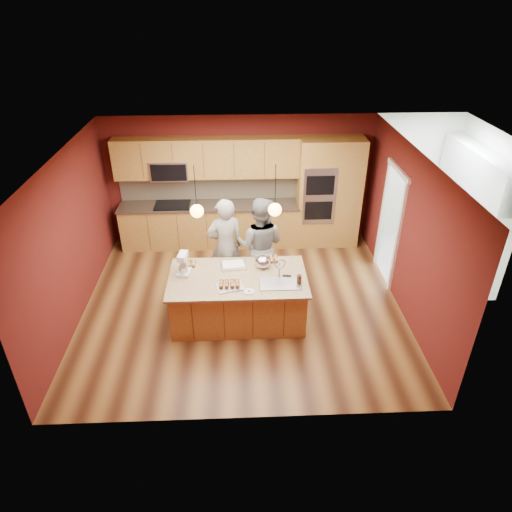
{
  "coord_description": "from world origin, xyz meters",
  "views": [
    {
      "loc": [
        -0.04,
        -6.55,
        4.86
      ],
      "look_at": [
        0.24,
        -0.1,
        1.03
      ],
      "focal_mm": 32.0,
      "sensor_mm": 36.0,
      "label": 1
    }
  ],
  "objects_px": {
    "stand_mixer": "(183,265)",
    "mixing_bowl": "(263,262)",
    "island": "(239,297)",
    "person_left": "(225,246)",
    "person_right": "(260,245)"
  },
  "relations": [
    {
      "from": "island",
      "to": "person_left",
      "type": "relative_size",
      "value": 1.24
    },
    {
      "from": "island",
      "to": "person_right",
      "type": "distance_m",
      "value": 1.08
    },
    {
      "from": "person_left",
      "to": "island",
      "type": "bearing_deg",
      "value": 89.98
    },
    {
      "from": "stand_mixer",
      "to": "mixing_bowl",
      "type": "distance_m",
      "value": 1.3
    },
    {
      "from": "stand_mixer",
      "to": "mixing_bowl",
      "type": "xyz_separation_m",
      "value": [
        1.29,
        0.14,
        -0.06
      ]
    },
    {
      "from": "person_left",
      "to": "stand_mixer",
      "type": "xyz_separation_m",
      "value": [
        -0.66,
        -0.74,
        0.08
      ]
    },
    {
      "from": "person_right",
      "to": "stand_mixer",
      "type": "xyz_separation_m",
      "value": [
        -1.28,
        -0.74,
        0.08
      ]
    },
    {
      "from": "person_right",
      "to": "mixing_bowl",
      "type": "relative_size",
      "value": 6.99
    },
    {
      "from": "person_left",
      "to": "person_right",
      "type": "relative_size",
      "value": 1.0
    },
    {
      "from": "island",
      "to": "mixing_bowl",
      "type": "bearing_deg",
      "value": 34.98
    },
    {
      "from": "island",
      "to": "person_left",
      "type": "xyz_separation_m",
      "value": [
        -0.23,
        0.88,
        0.48
      ]
    },
    {
      "from": "person_left",
      "to": "person_right",
      "type": "xyz_separation_m",
      "value": [
        0.61,
        0.0,
        0.0
      ]
    },
    {
      "from": "island",
      "to": "person_right",
      "type": "height_order",
      "value": "person_right"
    },
    {
      "from": "person_right",
      "to": "island",
      "type": "bearing_deg",
      "value": 80.73
    },
    {
      "from": "island",
      "to": "stand_mixer",
      "type": "xyz_separation_m",
      "value": [
        -0.89,
        0.14,
        0.56
      ]
    }
  ]
}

